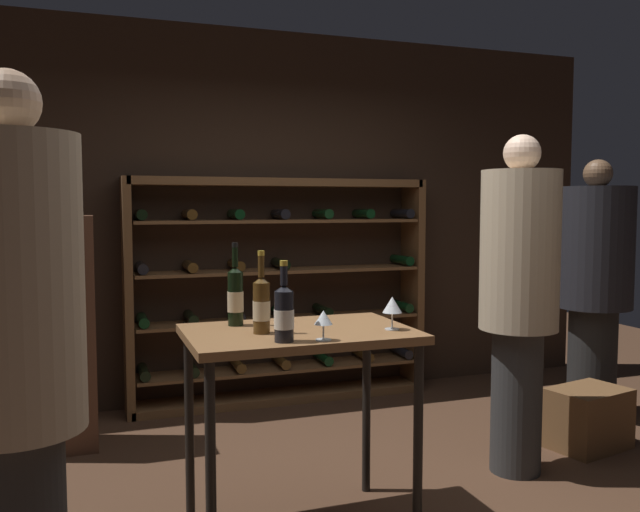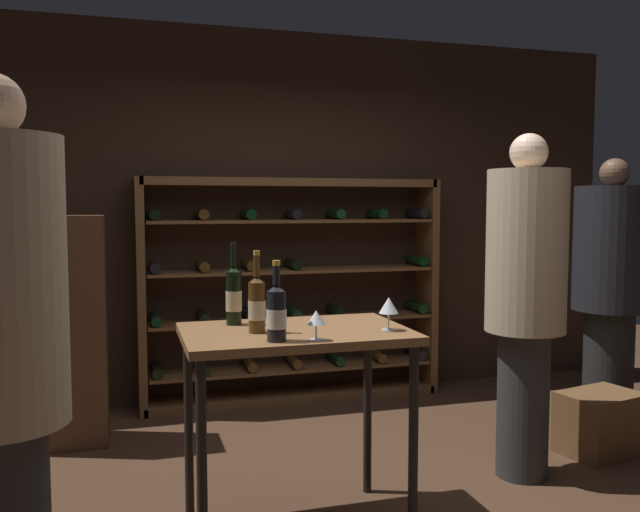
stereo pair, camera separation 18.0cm
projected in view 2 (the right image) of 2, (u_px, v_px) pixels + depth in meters
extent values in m
plane|color=#472D1E|center=(367.00, 508.00, 3.35)|extent=(10.28, 10.28, 0.00)
cube|color=#332319|center=(274.00, 216.00, 5.29)|extent=(5.91, 0.10, 2.88)
cube|color=brown|center=(141.00, 296.00, 4.84)|extent=(0.06, 0.32, 1.73)
cube|color=brown|center=(427.00, 285.00, 5.48)|extent=(0.06, 0.32, 1.73)
cube|color=brown|center=(293.00, 183.00, 5.09)|extent=(2.28, 0.32, 0.06)
cube|color=brown|center=(293.00, 396.00, 5.22)|extent=(2.28, 0.32, 0.06)
cube|color=brown|center=(293.00, 367.00, 5.20)|extent=(2.20, 0.32, 0.02)
cylinder|color=black|center=(157.00, 370.00, 4.91)|extent=(0.08, 0.30, 0.08)
cylinder|color=black|center=(204.00, 367.00, 5.00)|extent=(0.08, 0.30, 0.08)
cylinder|color=#4C3314|center=(249.00, 363.00, 5.10)|extent=(0.08, 0.30, 0.08)
cylinder|color=#4C3314|center=(293.00, 361.00, 5.20)|extent=(0.08, 0.30, 0.08)
cylinder|color=black|center=(335.00, 358.00, 5.30)|extent=(0.08, 0.30, 0.08)
cylinder|color=#4C3314|center=(376.00, 355.00, 5.39)|extent=(0.08, 0.30, 0.08)
cylinder|color=black|center=(415.00, 352.00, 5.49)|extent=(0.08, 0.30, 0.08)
cube|color=brown|center=(293.00, 319.00, 5.17)|extent=(2.20, 0.32, 0.02)
cylinder|color=black|center=(156.00, 319.00, 4.88)|extent=(0.08, 0.30, 0.08)
cylinder|color=black|center=(203.00, 316.00, 4.97)|extent=(0.08, 0.30, 0.08)
cylinder|color=black|center=(249.00, 314.00, 5.07)|extent=(0.08, 0.30, 0.08)
cylinder|color=black|center=(293.00, 312.00, 5.17)|extent=(0.08, 0.30, 0.08)
cylinder|color=black|center=(335.00, 310.00, 5.27)|extent=(0.08, 0.30, 0.08)
cylinder|color=black|center=(416.00, 306.00, 5.46)|extent=(0.08, 0.30, 0.08)
cube|color=brown|center=(293.00, 270.00, 5.14)|extent=(2.20, 0.32, 0.02)
cylinder|color=black|center=(155.00, 267.00, 4.85)|extent=(0.08, 0.30, 0.08)
cylinder|color=#4C3314|center=(203.00, 266.00, 4.95)|extent=(0.08, 0.30, 0.08)
cylinder|color=#4C3314|center=(249.00, 265.00, 5.04)|extent=(0.08, 0.30, 0.08)
cylinder|color=black|center=(293.00, 263.00, 5.14)|extent=(0.08, 0.30, 0.08)
cylinder|color=black|center=(416.00, 260.00, 5.43)|extent=(0.08, 0.30, 0.08)
cube|color=brown|center=(293.00, 221.00, 5.12)|extent=(2.20, 0.32, 0.02)
cylinder|color=black|center=(154.00, 215.00, 4.82)|extent=(0.08, 0.30, 0.08)
cylinder|color=#4C3314|center=(202.00, 214.00, 4.92)|extent=(0.08, 0.30, 0.08)
cylinder|color=black|center=(248.00, 214.00, 5.01)|extent=(0.08, 0.30, 0.08)
cylinder|color=black|center=(293.00, 214.00, 5.11)|extent=(0.08, 0.30, 0.08)
cylinder|color=black|center=(336.00, 214.00, 5.21)|extent=(0.08, 0.30, 0.08)
cylinder|color=black|center=(377.00, 214.00, 5.31)|extent=(0.08, 0.30, 0.08)
cylinder|color=black|center=(417.00, 214.00, 5.40)|extent=(0.08, 0.30, 0.08)
cube|color=brown|center=(295.00, 334.00, 3.06)|extent=(1.03, 0.68, 0.04)
cylinder|color=black|center=(202.00, 469.00, 2.69)|extent=(0.04, 0.04, 0.91)
cylinder|color=black|center=(413.00, 446.00, 2.95)|extent=(0.04, 0.04, 0.91)
cylinder|color=black|center=(189.00, 424.00, 3.25)|extent=(0.04, 0.04, 0.91)
cylinder|color=black|center=(368.00, 408.00, 3.51)|extent=(0.04, 0.04, 0.91)
cylinder|color=#2E2E2E|center=(523.00, 404.00, 3.73)|extent=(0.29, 0.29, 0.83)
cylinder|color=tan|center=(526.00, 251.00, 3.66)|extent=(0.44, 0.44, 0.90)
sphere|color=beige|center=(529.00, 152.00, 3.62)|extent=(0.21, 0.21, 0.21)
cylinder|color=black|center=(608.00, 366.00, 4.67)|extent=(0.34, 0.34, 0.80)
cylinder|color=black|center=(612.00, 248.00, 4.60)|extent=(0.52, 0.52, 0.86)
sphere|color=brown|center=(615.00, 173.00, 4.56)|extent=(0.20, 0.20, 0.20)
cube|color=#26193F|center=(53.00, 243.00, 2.23)|extent=(0.04, 0.04, 0.51)
cube|color=brown|center=(600.00, 423.00, 4.08)|extent=(0.54, 0.44, 0.38)
cube|color=#4C2D1E|center=(70.00, 331.00, 4.21)|extent=(0.44, 0.36, 1.46)
cylinder|color=black|center=(277.00, 316.00, 2.79)|extent=(0.08, 0.08, 0.21)
cone|color=black|center=(276.00, 288.00, 2.78)|extent=(0.08, 0.08, 0.03)
cylinder|color=black|center=(276.00, 275.00, 2.77)|extent=(0.03, 0.03, 0.08)
cylinder|color=#B7932D|center=(276.00, 263.00, 2.77)|extent=(0.03, 0.03, 0.02)
cylinder|color=silver|center=(277.00, 319.00, 2.79)|extent=(0.08, 0.08, 0.08)
cylinder|color=black|center=(234.00, 298.00, 3.18)|extent=(0.07, 0.07, 0.26)
cone|color=black|center=(233.00, 269.00, 3.16)|extent=(0.07, 0.07, 0.03)
cylinder|color=black|center=(233.00, 257.00, 3.16)|extent=(0.03, 0.03, 0.10)
cylinder|color=black|center=(233.00, 245.00, 3.16)|extent=(0.03, 0.03, 0.02)
cylinder|color=#C6B28C|center=(234.00, 301.00, 3.18)|extent=(0.08, 0.08, 0.10)
cylinder|color=#4C3314|center=(257.00, 308.00, 2.97)|extent=(0.08, 0.08, 0.23)
cone|color=#4C3314|center=(257.00, 280.00, 2.96)|extent=(0.08, 0.08, 0.03)
cylinder|color=#4C3314|center=(257.00, 266.00, 2.96)|extent=(0.03, 0.03, 0.10)
cylinder|color=#B7932D|center=(256.00, 253.00, 2.95)|extent=(0.03, 0.03, 0.02)
cylinder|color=#C6B28C|center=(257.00, 310.00, 2.97)|extent=(0.08, 0.08, 0.09)
cylinder|color=silver|center=(388.00, 330.00, 3.04)|extent=(0.07, 0.07, 0.00)
cylinder|color=silver|center=(389.00, 321.00, 3.03)|extent=(0.01, 0.01, 0.07)
cone|color=silver|center=(389.00, 305.00, 3.03)|extent=(0.09, 0.09, 0.07)
cylinder|color=#590A14|center=(389.00, 309.00, 3.03)|extent=(0.05, 0.05, 0.03)
cylinder|color=silver|center=(316.00, 340.00, 2.81)|extent=(0.07, 0.07, 0.00)
cylinder|color=silver|center=(316.00, 332.00, 2.81)|extent=(0.01, 0.01, 0.06)
cone|color=silver|center=(316.00, 317.00, 2.80)|extent=(0.08, 0.08, 0.06)
cylinder|color=#590A14|center=(316.00, 320.00, 2.80)|extent=(0.04, 0.04, 0.02)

